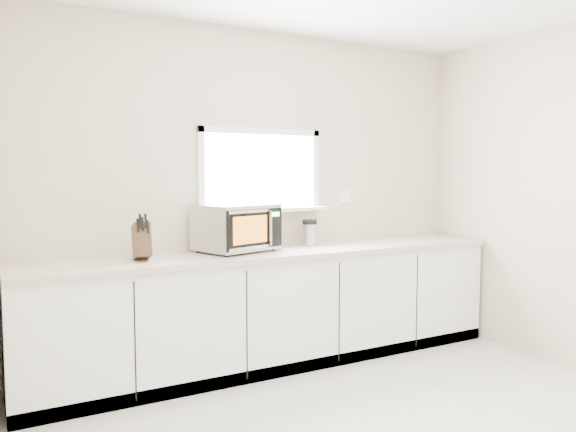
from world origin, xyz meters
TOP-DOWN VIEW (x-y plane):
  - back_wall at (0.00, 2.00)m, footprint 4.00×0.17m
  - cabinets at (0.00, 1.70)m, footprint 3.92×0.60m
  - countertop at (0.00, 1.69)m, footprint 3.92×0.64m
  - microwave at (-0.30, 1.80)m, footprint 0.68×0.59m
  - knife_block at (-1.07, 1.70)m, footprint 0.13×0.24m
  - cutting_board at (-0.43, 1.94)m, footprint 0.34×0.08m
  - coffee_grinder at (0.39, 1.84)m, footprint 0.15×0.15m

SIDE VIEW (x-z plane):
  - cabinets at x=0.00m, z-range 0.00..0.88m
  - countertop at x=0.00m, z-range 0.88..0.92m
  - coffee_grinder at x=0.39m, z-range 0.92..1.14m
  - knife_block at x=-1.07m, z-range 0.90..1.23m
  - cutting_board at x=-0.43m, z-range 0.92..1.26m
  - microwave at x=-0.30m, z-range 0.93..1.30m
  - back_wall at x=0.00m, z-range 0.01..2.71m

